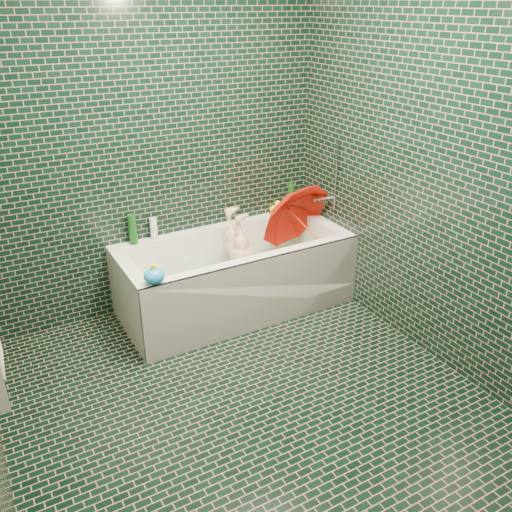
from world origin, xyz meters
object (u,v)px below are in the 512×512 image
umbrella (303,225)px  bath_toy (154,276)px  rubber_duck (275,208)px  bathtub (236,283)px  child (243,269)px

umbrella → bath_toy: 1.33m
umbrella → rubber_duck: size_ratio=4.73×
bathtub → bath_toy: (-0.73, -0.32, 0.40)m
rubber_duck → child: bearing=-165.8°
bathtub → rubber_duck: bearing=32.8°
umbrella → bath_toy: umbrella is taller
bathtub → child: (0.06, 0.01, 0.10)m
bath_toy → child: bearing=8.6°
child → bath_toy: 0.91m
rubber_duck → umbrella: bearing=-109.5°
umbrella → rubber_duck: umbrella is taller
child → bath_toy: bath_toy is taller
bath_toy → bathtub: bearing=9.5°
child → umbrella: umbrella is taller
child → rubber_duck: bearing=130.4°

